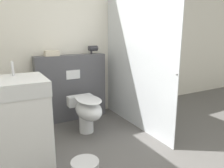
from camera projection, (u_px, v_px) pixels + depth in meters
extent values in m
cube|color=silver|center=(77.00, 42.00, 3.59)|extent=(8.00, 0.06, 2.50)
cube|color=#4C4C51|center=(72.00, 88.00, 3.53)|extent=(1.12, 0.21, 1.05)
cube|color=white|center=(73.00, 75.00, 3.39)|extent=(0.22, 0.01, 0.14)
cube|color=silver|center=(136.00, 62.00, 3.17)|extent=(0.01, 1.70, 1.96)
sphere|color=#B2B2B7|center=(177.00, 74.00, 2.47)|extent=(0.04, 0.04, 0.04)
cylinder|color=white|center=(86.00, 121.00, 3.11)|extent=(0.20, 0.20, 0.34)
ellipsoid|color=white|center=(88.00, 110.00, 2.99)|extent=(0.33, 0.54, 0.28)
ellipsoid|color=white|center=(88.00, 99.00, 2.95)|extent=(0.32, 0.53, 0.02)
cube|color=white|center=(80.00, 100.00, 3.25)|extent=(0.37, 0.15, 0.15)
cube|color=white|center=(21.00, 135.00, 2.11)|extent=(0.52, 0.54, 0.85)
cube|color=white|center=(16.00, 86.00, 2.00)|extent=(0.53, 0.55, 0.14)
cylinder|color=silver|center=(13.00, 69.00, 2.09)|extent=(0.02, 0.02, 0.14)
cylinder|color=#2D2D33|center=(93.00, 48.00, 3.55)|extent=(0.15, 0.09, 0.09)
cone|color=#2D2D33|center=(98.00, 48.00, 3.60)|extent=(0.03, 0.07, 0.07)
cylinder|color=#2D2D33|center=(91.00, 51.00, 3.55)|extent=(0.03, 0.03, 0.08)
cube|color=beige|center=(52.00, 53.00, 3.26)|extent=(0.21, 0.13, 0.08)
cylinder|color=silver|center=(85.00, 162.00, 1.97)|extent=(0.26, 0.26, 0.01)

